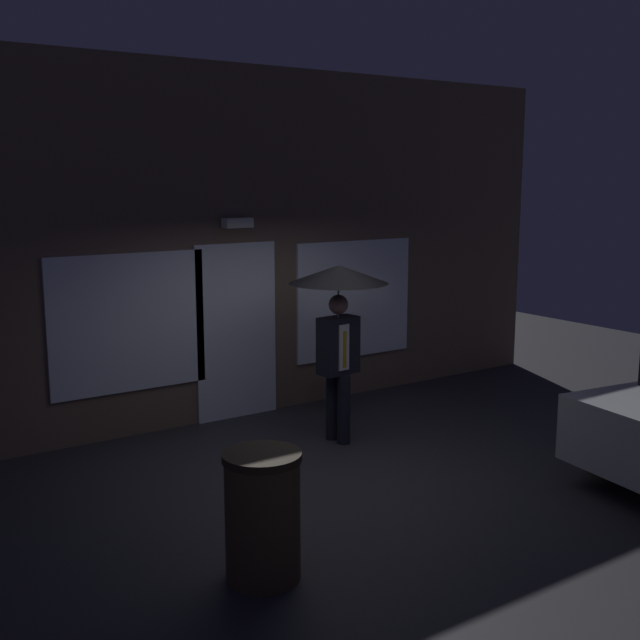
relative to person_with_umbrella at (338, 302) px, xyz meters
name	(u,v)px	position (x,y,z in m)	size (l,w,h in m)	color
ground_plane	(337,468)	(-0.50, -0.69, -1.62)	(18.00, 18.00, 0.00)	#2D2D33
building_facade	(229,247)	(-0.49, 1.66, 0.53)	(10.17, 0.48, 4.33)	brown
person_with_umbrella	(338,302)	(0.00, 0.00, 0.00)	(1.11, 1.11, 2.03)	black
sidewalk_bollard	(338,388)	(0.68, 0.96, -1.30)	(0.24, 0.24, 0.63)	#B2A899
trash_bin	(263,516)	(-2.30, -2.26, -1.12)	(0.59, 0.59, 0.99)	#473823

